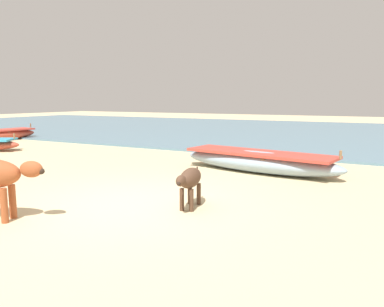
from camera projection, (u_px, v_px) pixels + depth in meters
name	position (u px, v px, depth m)	size (l,w,h in m)	color
ground	(126.00, 205.00, 6.83)	(80.00, 80.00, 0.00)	#CCB789
sea_water	(306.00, 132.00, 21.34)	(60.00, 20.00, 0.08)	slate
fishing_boat_1	(259.00, 161.00, 9.85)	(4.63, 1.80, 0.75)	#8CA5B7
calf_near_dark	(190.00, 180.00, 6.55)	(0.46, 1.09, 0.71)	#4C3323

